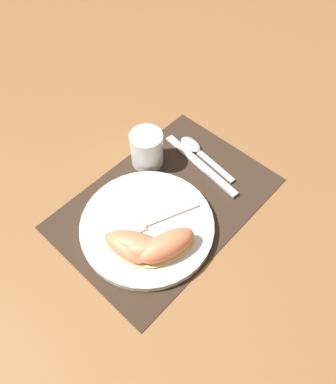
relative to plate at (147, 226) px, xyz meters
The scene contains 11 objects.
ground_plane 0.08m from the plate, 12.09° to the left, with size 3.00×3.00×0.00m, color olive.
placemat 0.08m from the plate, 12.09° to the left, with size 0.46×0.31×0.00m.
plate is the anchor object (origin of this frame).
juice_glass 0.18m from the plate, 44.53° to the left, with size 0.07×0.07×0.08m.
knife 0.20m from the plate, ahead, with size 0.05×0.23×0.01m.
spoon 0.24m from the plate, 14.87° to the left, with size 0.05×0.17×0.01m.
fork 0.01m from the plate, 13.56° to the right, with size 0.19×0.09×0.00m.
citrus_wedge_0 0.08m from the plate, 169.52° to the right, with size 0.05×0.10×0.03m.
citrus_wedge_1 0.06m from the plate, 147.52° to the right, with size 0.10×0.14×0.04m.
citrus_wedge_2 0.07m from the plate, 128.78° to the right, with size 0.11×0.12×0.04m.
citrus_wedge_3 0.08m from the plate, 103.68° to the right, with size 0.13×0.09×0.05m.
Camera 1 is at (-0.32, -0.31, 0.67)m, focal length 35.00 mm.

